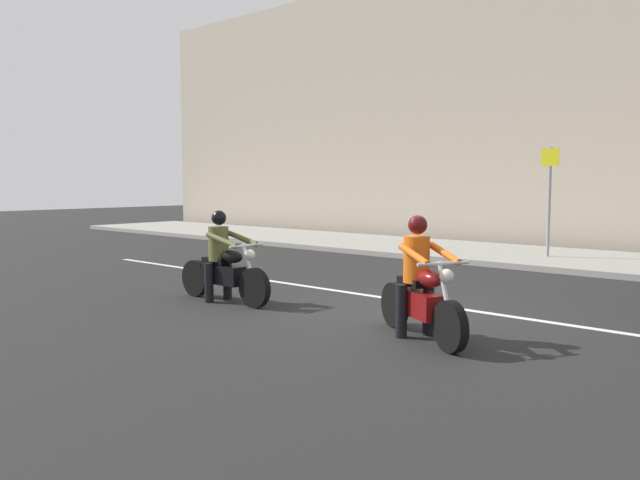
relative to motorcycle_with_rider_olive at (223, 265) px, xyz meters
name	(u,v)px	position (x,y,z in m)	size (l,w,h in m)	color
ground_plane	(395,312)	(2.70, 1.18, -0.63)	(80.00, 80.00, 0.00)	black
sidewalk_slab	(580,260)	(2.70, 9.18, -0.56)	(40.00, 4.40, 0.14)	#99968E
building_facade	(629,91)	(2.70, 12.58, 3.95)	(40.00, 1.40, 9.15)	#B7A893
lane_marking_stripe	(416,302)	(2.50, 2.08, -0.63)	(18.00, 0.14, 0.01)	silver
motorcycle_with_rider_olive	(223,265)	(0.00, 0.00, 0.00)	(2.19, 0.70, 1.54)	black
motorcycle_with_rider_orange_stripe	(420,289)	(3.87, 0.05, 0.02)	(1.87, 1.11, 1.60)	black
street_sign_post	(549,191)	(1.99, 8.90, 1.16)	(0.44, 0.08, 2.75)	gray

